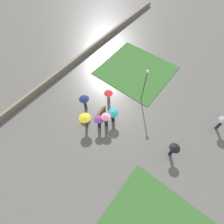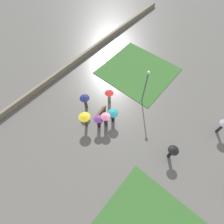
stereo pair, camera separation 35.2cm
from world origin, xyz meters
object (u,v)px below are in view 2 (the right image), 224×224
Objects in this scene: park_bench at (101,112)px; crowd_person_navy at (85,100)px; lamp_post at (146,84)px; crowd_person_purple at (98,121)px; crowd_person_pink at (106,119)px; crowd_person_teal at (113,114)px; crowd_person_yellow at (85,118)px; lone_walker_mid_plaza at (173,151)px; lone_walker_near_lawn at (224,125)px; crowd_person_red at (109,95)px.

crowd_person_navy reaches higher than park_bench.
lamp_post is 2.68× the size of crowd_person_purple.
crowd_person_navy is 3.20m from crowd_person_pink.
crowd_person_navy is at bearing -86.48° from park_bench.
crowd_person_purple is (1.51, -0.67, -0.04)m from crowd_person_teal.
crowd_person_yellow is at bearing 39.21° from crowd_person_teal.
lone_walker_near_lawn is (-5.56, 2.51, 0.11)m from lone_walker_mid_plaza.
crowd_person_yellow is (3.88, 0.10, 0.15)m from crowd_person_red.
crowd_person_purple reaches higher than park_bench.
crowd_person_teal is 0.90× the size of crowd_person_red.
crowd_person_yellow is (6.48, -2.68, -1.55)m from lamp_post.
crowd_person_teal is 1.65m from crowd_person_purple.
lone_walker_near_lawn is (-6.63, 12.62, 0.07)m from crowd_person_navy.
lone_walker_near_lawn is at bearing 25.08° from crowd_person_yellow.
park_bench is 1.70m from crowd_person_purple.
crowd_person_red is 3.33m from crowd_person_purple.
crowd_person_navy is (2.23, -1.53, 0.10)m from crowd_person_red.
lamp_post is at bearing 33.29° from lone_walker_mid_plaza.
lamp_post reaches higher than crowd_person_red.
crowd_person_purple is (5.71, -1.57, -1.79)m from lamp_post.
lone_walker_near_lawn reaches higher than crowd_person_teal.
crowd_person_pink is 11.68m from lone_walker_near_lawn.
lone_walker_mid_plaza is at bearing 56.94° from lamp_post.
crowd_person_navy is at bearing -41.71° from lamp_post.
crowd_person_yellow is at bearing -95.29° from crowd_person_navy.
crowd_person_pink is (-1.39, 1.56, -0.19)m from crowd_person_yellow.
crowd_person_red is at bearing 15.85° from crowd_person_purple.
crowd_person_purple is at bearing 53.35° from crowd_person_teal.
crowd_person_navy is (-0.87, -2.74, 0.19)m from crowd_person_purple.
crowd_person_pink reaches higher than crowd_person_red.
crowd_person_yellow reaches higher than park_bench.
crowd_person_navy is at bearing -2.18° from crowd_person_teal.
crowd_person_yellow is at bearing -17.20° from park_bench.
crowd_person_yellow reaches higher than crowd_person_teal.
lone_walker_near_lawn is (-5.99, 9.21, 0.23)m from crowd_person_teal.
crowd_person_navy is (0.64, -3.41, 0.15)m from crowd_person_teal.
lamp_post is 2.53× the size of lone_walker_mid_plaza.
crowd_person_pink is at bearing 53.01° from park_bench.
crowd_person_red is at bearing 153.09° from lone_walker_near_lawn.
crowd_person_yellow is at bearing 119.24° from crowd_person_purple.
crowd_person_red is (2.60, -2.78, -1.71)m from lamp_post.
lamp_post is 2.47× the size of crowd_person_red.
crowd_person_teal reaches higher than park_bench.
crowd_person_yellow is 2.10m from crowd_person_pink.
lamp_post is at bearing -114.83° from crowd_person_teal.
crowd_person_pink is (0.89, -0.22, 0.01)m from crowd_person_teal.
crowd_person_red is 0.99× the size of lone_walker_near_lawn.
lamp_post reaches higher than crowd_person_pink.
crowd_person_purple is 0.92× the size of crowd_person_pink.
lamp_post is 7.19m from crowd_person_yellow.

